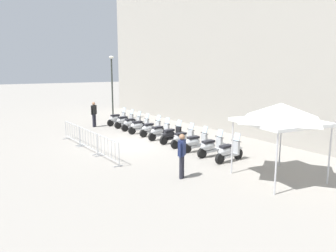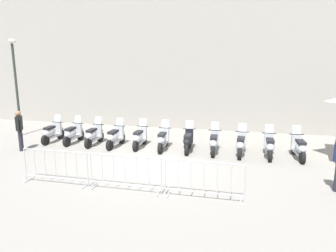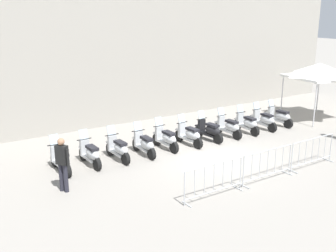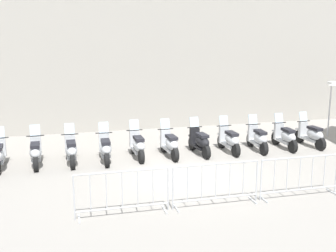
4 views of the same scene
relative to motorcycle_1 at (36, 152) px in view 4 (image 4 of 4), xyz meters
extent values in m
plane|color=gray|center=(4.63, -1.02, -0.45)|extent=(120.00, 120.00, 0.00)
cube|color=#9E998E|center=(3.25, 6.43, 4.91)|extent=(27.97, 7.46, 10.73)
cylinder|color=black|center=(-1.22, 0.47, -0.21)|extent=(0.24, 0.50, 0.48)
cube|color=#B7BABC|center=(-1.09, -0.14, -0.17)|extent=(0.45, 0.91, 0.10)
cube|color=#B7BABC|center=(-1.18, 0.29, 0.10)|extent=(0.36, 0.21, 0.60)
cube|color=#B7BABC|center=(-1.22, 0.47, 0.06)|extent=(0.26, 0.35, 0.06)
cylinder|color=black|center=(-0.14, 0.69, -0.21)|extent=(0.23, 0.50, 0.48)
cylinder|color=black|center=(0.11, -0.53, -0.21)|extent=(0.23, 0.50, 0.48)
cube|color=#B7BABC|center=(-0.02, 0.08, -0.17)|extent=(0.45, 0.91, 0.10)
ellipsoid|color=#B7BABC|center=(0.04, -0.19, 0.07)|extent=(0.52, 0.90, 0.40)
cube|color=black|center=(0.03, -0.16, 0.29)|extent=(0.39, 0.64, 0.10)
cube|color=#B7BABC|center=(-0.10, 0.50, 0.10)|extent=(0.36, 0.21, 0.60)
cylinder|color=black|center=(-0.10, 0.50, 0.43)|extent=(0.56, 0.15, 0.04)
cube|color=silver|center=(-0.11, 0.55, 0.61)|extent=(0.34, 0.20, 0.35)
cube|color=#B7BABC|center=(-0.14, 0.69, 0.06)|extent=(0.26, 0.35, 0.06)
cylinder|color=black|center=(0.94, 0.83, -0.21)|extent=(0.23, 0.50, 0.48)
cylinder|color=black|center=(1.19, -0.39, -0.21)|extent=(0.23, 0.50, 0.48)
cube|color=#B7BABC|center=(1.07, 0.22, -0.17)|extent=(0.45, 0.91, 0.10)
ellipsoid|color=#B7BABC|center=(1.12, -0.05, 0.07)|extent=(0.52, 0.90, 0.40)
cube|color=black|center=(1.12, -0.02, 0.29)|extent=(0.39, 0.64, 0.10)
cube|color=#B7BABC|center=(0.98, 0.65, 0.10)|extent=(0.36, 0.21, 0.60)
cylinder|color=black|center=(0.98, 0.65, 0.43)|extent=(0.56, 0.15, 0.04)
cube|color=silver|center=(0.97, 0.69, 0.61)|extent=(0.34, 0.20, 0.35)
cube|color=#B7BABC|center=(0.94, 0.83, 0.06)|extent=(0.26, 0.35, 0.06)
cylinder|color=black|center=(2.06, 0.97, -0.21)|extent=(0.21, 0.50, 0.48)
cylinder|color=black|center=(2.25, -0.26, -0.21)|extent=(0.21, 0.50, 0.48)
cube|color=#B7BABC|center=(2.16, 0.35, -0.17)|extent=(0.41, 0.90, 0.10)
ellipsoid|color=#B7BABC|center=(2.20, 0.08, 0.07)|extent=(0.48, 0.88, 0.40)
cube|color=black|center=(2.19, 0.11, 0.29)|extent=(0.37, 0.63, 0.10)
cube|color=#B7BABC|center=(2.09, 0.78, 0.10)|extent=(0.36, 0.19, 0.60)
cylinder|color=black|center=(2.09, 0.78, 0.43)|extent=(0.56, 0.12, 0.04)
cube|color=silver|center=(2.08, 0.83, 0.61)|extent=(0.34, 0.19, 0.35)
cube|color=#B7BABC|center=(2.06, 0.97, 0.06)|extent=(0.25, 0.35, 0.06)
cylinder|color=black|center=(3.08, 1.30, -0.21)|extent=(0.23, 0.50, 0.48)
cylinder|color=black|center=(3.33, 0.09, -0.21)|extent=(0.23, 0.50, 0.48)
cube|color=#B7BABC|center=(3.20, 0.69, -0.17)|extent=(0.45, 0.91, 0.10)
ellipsoid|color=#B7BABC|center=(3.26, 0.42, 0.07)|extent=(0.52, 0.90, 0.40)
cube|color=black|center=(3.25, 0.45, 0.29)|extent=(0.40, 0.64, 0.10)
cube|color=#B7BABC|center=(3.11, 1.12, 0.10)|extent=(0.36, 0.21, 0.60)
cylinder|color=black|center=(3.11, 1.12, 0.43)|extent=(0.56, 0.15, 0.04)
cube|color=silver|center=(3.10, 1.17, 0.61)|extent=(0.34, 0.20, 0.35)
cube|color=#B7BABC|center=(3.08, 1.30, 0.06)|extent=(0.26, 0.35, 0.06)
cylinder|color=black|center=(4.15, 1.40, -0.21)|extent=(0.25, 0.50, 0.48)
cylinder|color=black|center=(4.44, 0.19, -0.21)|extent=(0.25, 0.50, 0.48)
cube|color=#B7BABC|center=(4.30, 0.80, -0.17)|extent=(0.48, 0.91, 0.10)
ellipsoid|color=#B7BABC|center=(4.36, 0.52, 0.07)|extent=(0.55, 0.90, 0.40)
cube|color=black|center=(4.35, 0.55, 0.29)|extent=(0.41, 0.65, 0.10)
cube|color=#B7BABC|center=(4.19, 1.22, 0.10)|extent=(0.36, 0.22, 0.60)
cylinder|color=black|center=(4.19, 1.22, 0.43)|extent=(0.55, 0.17, 0.04)
cube|color=silver|center=(4.18, 1.27, 0.61)|extent=(0.34, 0.21, 0.35)
cube|color=#B7BABC|center=(4.15, 1.40, 0.06)|extent=(0.27, 0.36, 0.06)
cylinder|color=black|center=(5.21, 1.63, -0.21)|extent=(0.26, 0.50, 0.48)
cylinder|color=black|center=(5.52, 0.43, -0.21)|extent=(0.26, 0.50, 0.48)
cube|color=black|center=(5.36, 1.03, -0.17)|extent=(0.49, 0.91, 0.10)
ellipsoid|color=black|center=(5.43, 0.76, 0.07)|extent=(0.56, 0.90, 0.40)
cube|color=black|center=(5.42, 0.79, 0.29)|extent=(0.42, 0.65, 0.10)
cube|color=black|center=(5.25, 1.45, 0.10)|extent=(0.36, 0.22, 0.60)
cylinder|color=black|center=(5.25, 1.45, 0.43)|extent=(0.55, 0.17, 0.04)
cube|color=silver|center=(5.24, 1.50, 0.61)|extent=(0.34, 0.22, 0.35)
cube|color=black|center=(5.21, 1.63, 0.06)|extent=(0.27, 0.36, 0.06)
cylinder|color=black|center=(6.31, 1.81, -0.21)|extent=(0.23, 0.50, 0.48)
cylinder|color=black|center=(6.57, 0.60, -0.21)|extent=(0.23, 0.50, 0.48)
cube|color=#B7BABC|center=(6.44, 1.21, -0.17)|extent=(0.45, 0.91, 0.10)
ellipsoid|color=#B7BABC|center=(6.50, 0.93, 0.07)|extent=(0.52, 0.90, 0.40)
cube|color=black|center=(6.49, 0.96, 0.29)|extent=(0.40, 0.64, 0.10)
cube|color=#B7BABC|center=(6.35, 1.63, 0.10)|extent=(0.36, 0.21, 0.60)
cylinder|color=black|center=(6.35, 1.63, 0.43)|extent=(0.56, 0.15, 0.04)
cube|color=silver|center=(6.34, 1.68, 0.61)|extent=(0.34, 0.20, 0.35)
cube|color=#B7BABC|center=(6.31, 1.81, 0.06)|extent=(0.26, 0.35, 0.06)
cylinder|color=black|center=(7.45, 1.98, -0.21)|extent=(0.19, 0.49, 0.48)
cylinder|color=black|center=(7.59, 0.75, -0.21)|extent=(0.19, 0.49, 0.48)
cube|color=#B7BABC|center=(7.52, 1.37, -0.17)|extent=(0.38, 0.89, 0.10)
ellipsoid|color=#B7BABC|center=(7.55, 1.09, 0.07)|extent=(0.45, 0.88, 0.40)
cube|color=black|center=(7.55, 1.12, 0.29)|extent=(0.35, 0.63, 0.10)
cube|color=#B7BABC|center=(7.47, 1.80, 0.10)|extent=(0.35, 0.18, 0.60)
cylinder|color=black|center=(7.47, 1.80, 0.43)|extent=(0.56, 0.10, 0.04)
cube|color=silver|center=(7.47, 1.85, 0.61)|extent=(0.33, 0.18, 0.35)
cube|color=#B7BABC|center=(7.45, 1.98, 0.06)|extent=(0.24, 0.34, 0.06)
cylinder|color=black|center=(8.49, 2.18, -0.21)|extent=(0.22, 0.50, 0.48)
cylinder|color=black|center=(8.70, 0.96, -0.21)|extent=(0.22, 0.50, 0.48)
cube|color=#B7BABC|center=(8.60, 1.57, -0.17)|extent=(0.42, 0.90, 0.10)
ellipsoid|color=#B7BABC|center=(8.64, 1.30, 0.07)|extent=(0.50, 0.89, 0.40)
cube|color=black|center=(8.64, 1.33, 0.29)|extent=(0.38, 0.64, 0.10)
cube|color=#B7BABC|center=(8.52, 2.00, 0.10)|extent=(0.36, 0.19, 0.60)
cylinder|color=black|center=(8.52, 2.00, 0.43)|extent=(0.56, 0.13, 0.04)
cube|color=silver|center=(8.51, 2.05, 0.61)|extent=(0.34, 0.19, 0.35)
cube|color=#B7BABC|center=(8.49, 2.18, 0.06)|extent=(0.25, 0.35, 0.06)
cylinder|color=black|center=(9.51, 2.41, -0.21)|extent=(0.26, 0.50, 0.48)
cylinder|color=black|center=(9.82, 1.21, -0.21)|extent=(0.26, 0.50, 0.48)
cube|color=#B7BABC|center=(9.66, 1.81, -0.17)|extent=(0.49, 0.91, 0.10)
ellipsoid|color=#B7BABC|center=(9.73, 1.54, 0.07)|extent=(0.56, 0.90, 0.40)
cube|color=black|center=(9.72, 1.57, 0.29)|extent=(0.42, 0.65, 0.10)
cube|color=#B7BABC|center=(9.55, 2.23, 0.10)|extent=(0.36, 0.22, 0.60)
cylinder|color=black|center=(9.55, 2.23, 0.43)|extent=(0.55, 0.17, 0.04)
cube|color=silver|center=(9.54, 2.27, 0.61)|extent=(0.34, 0.22, 0.35)
cube|color=#B7BABC|center=(9.51, 2.41, 0.06)|extent=(0.27, 0.36, 0.06)
cube|color=#B2B5B7|center=(1.88, -4.14, -0.43)|extent=(0.12, 0.44, 0.04)
cube|color=#B2B5B7|center=(3.83, -3.78, -0.43)|extent=(0.12, 0.44, 0.04)
cylinder|color=#B2B5B7|center=(1.79, -4.16, 0.07)|extent=(0.04, 0.04, 1.05)
cylinder|color=#B2B5B7|center=(3.92, -3.76, 0.07)|extent=(0.04, 0.04, 1.05)
cylinder|color=#B2B5B7|center=(2.86, -3.96, 0.60)|extent=(2.13, 0.43, 0.04)
cylinder|color=#B2B5B7|center=(2.86, -3.96, -0.27)|extent=(2.13, 0.43, 0.04)
cylinder|color=#B2B5B7|center=(2.15, -4.09, 0.16)|extent=(0.02, 0.02, 0.87)
cylinder|color=#B2B5B7|center=(2.50, -4.03, 0.16)|extent=(0.02, 0.02, 0.87)
cylinder|color=#B2B5B7|center=(2.86, -3.96, 0.16)|extent=(0.02, 0.02, 0.87)
cylinder|color=#B2B5B7|center=(3.21, -3.89, 0.16)|extent=(0.02, 0.02, 0.87)
cylinder|color=#B2B5B7|center=(3.56, -3.83, 0.16)|extent=(0.02, 0.02, 0.87)
cube|color=#B2B5B7|center=(4.12, -3.73, -0.43)|extent=(0.12, 0.44, 0.04)
cube|color=#B2B5B7|center=(6.08, -3.36, -0.43)|extent=(0.12, 0.44, 0.04)
cylinder|color=#B2B5B7|center=(4.04, -3.74, 0.07)|extent=(0.04, 0.04, 1.05)
cylinder|color=#B2B5B7|center=(6.16, -3.35, 0.07)|extent=(0.04, 0.04, 1.05)
cylinder|color=#B2B5B7|center=(5.10, -3.54, 0.60)|extent=(2.13, 0.43, 0.04)
cylinder|color=#B2B5B7|center=(5.10, -3.54, -0.27)|extent=(2.13, 0.43, 0.04)
cylinder|color=#B2B5B7|center=(4.39, -3.68, 0.16)|extent=(0.02, 0.02, 0.87)
cylinder|color=#B2B5B7|center=(4.74, -3.61, 0.16)|extent=(0.02, 0.02, 0.87)
cylinder|color=#B2B5B7|center=(5.10, -3.54, 0.16)|extent=(0.02, 0.02, 0.87)
cylinder|color=#B2B5B7|center=(5.45, -3.48, 0.16)|extent=(0.02, 0.02, 0.87)
cylinder|color=#B2B5B7|center=(5.81, -3.41, 0.16)|extent=(0.02, 0.02, 0.87)
cube|color=#B2B5B7|center=(6.36, -3.31, -0.43)|extent=(0.12, 0.44, 0.04)
cube|color=#B2B5B7|center=(8.32, -2.95, -0.43)|extent=(0.12, 0.44, 0.04)
cylinder|color=#B2B5B7|center=(6.28, -3.33, 0.07)|extent=(0.04, 0.04, 1.05)
cylinder|color=#B2B5B7|center=(8.40, -2.93, 0.07)|extent=(0.04, 0.04, 1.05)
cylinder|color=#B2B5B7|center=(7.34, -3.13, 0.60)|extent=(2.13, 0.43, 0.04)
cylinder|color=#B2B5B7|center=(7.34, -3.13, -0.27)|extent=(2.13, 0.43, 0.04)
cylinder|color=#B2B5B7|center=(6.63, -3.26, 0.16)|extent=(0.02, 0.02, 0.87)
cylinder|color=#B2B5B7|center=(6.99, -3.19, 0.16)|extent=(0.02, 0.02, 0.87)
cylinder|color=#B2B5B7|center=(7.34, -3.13, 0.16)|extent=(0.02, 0.02, 0.87)
cylinder|color=#B2B5B7|center=(7.70, -3.06, 0.16)|extent=(0.02, 0.02, 0.87)
cylinder|color=#B2B5B7|center=(8.05, -3.00, 0.16)|extent=(0.02, 0.02, 0.87)
cylinder|color=silver|center=(11.10, 3.40, 0.62)|extent=(0.06, 0.06, 2.15)
camera|label=1|loc=(21.94, -6.88, 3.92)|focal=36.46mm
camera|label=2|loc=(9.51, -10.39, 3.14)|focal=31.43mm
camera|label=3|loc=(-2.69, -13.59, 4.89)|focal=42.72mm
camera|label=4|loc=(3.23, -13.12, 3.58)|focal=45.07mm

